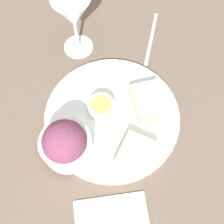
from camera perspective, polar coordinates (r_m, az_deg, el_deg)
The scene contains 8 objects.
ground_plane at distance 0.65m, azimuth 0.00°, elevation -1.23°, with size 4.00×4.00×0.00m, color brown.
dinner_plate at distance 0.65m, azimuth 0.00°, elevation -0.99°, with size 0.31×0.31×0.01m.
salad_bowl at distance 0.58m, azimuth -9.39°, elevation -6.41°, with size 0.11×0.11×0.10m.
sauce_ramekin at distance 0.63m, azimuth -2.26°, elevation 1.08°, with size 0.06×0.06×0.03m.
cheese_toast_near at distance 0.65m, azimuth 7.37°, elevation 2.35°, with size 0.11×0.10×0.03m.
cheese_toast_far at distance 0.60m, azimuth 4.87°, elevation -8.36°, with size 0.09×0.09×0.03m.
wine_glass at distance 0.67m, azimuth -7.92°, elevation 18.98°, with size 0.09×0.09×0.16m.
fork at distance 0.78m, azimuth 7.98°, elevation 14.63°, with size 0.17×0.01×0.01m.
Camera 1 is at (-0.25, -0.06, 0.60)m, focal length 45.00 mm.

